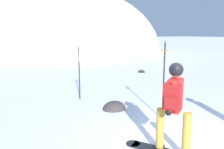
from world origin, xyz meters
TOP-DOWN VIEW (x-y plane):
  - ridge_peak_main at (3.35, 28.65)m, footprint 30.69×27.62m
  - snowboarder_main at (-0.51, 0.05)m, footprint 1.16×1.57m
  - piste_marker_near at (-0.81, 4.28)m, footprint 0.20×0.20m
  - piste_marker_far at (0.51, 1.55)m, footprint 0.20×0.20m
  - rock_dark at (-0.26, 2.80)m, footprint 0.71×0.60m
  - rock_mid at (4.18, 7.82)m, footprint 0.42×0.36m

SIDE VIEW (x-z plane):
  - ridge_peak_main at x=3.35m, z-range -8.83..8.83m
  - rock_dark at x=-0.26m, z-range -0.25..0.25m
  - rock_mid at x=4.18m, z-range -0.15..0.15m
  - snowboarder_main at x=-0.51m, z-range 0.06..1.78m
  - piste_marker_near at x=-0.81m, z-range 0.13..1.97m
  - piste_marker_far at x=0.51m, z-range 0.14..2.19m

